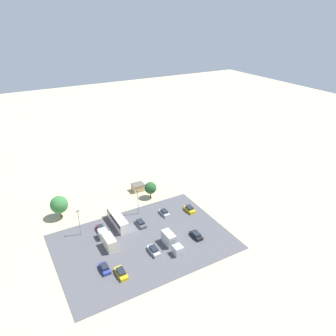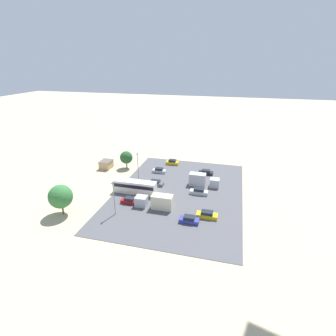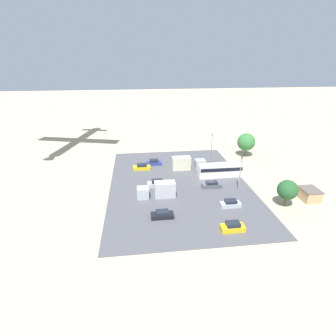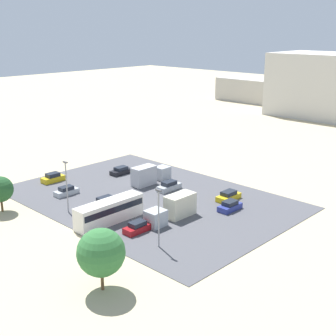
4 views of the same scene
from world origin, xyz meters
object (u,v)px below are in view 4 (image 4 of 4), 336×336
Objects in this scene: parked_car_5 at (138,227)px; parked_truck_0 at (173,209)px; parked_car_7 at (105,202)px; parked_car_2 at (230,206)px; bus at (109,211)px; parked_car_6 at (53,178)px; parked_car_3 at (121,171)px; parked_car_0 at (66,191)px; parked_car_1 at (169,186)px; parked_car_4 at (229,196)px; parked_truck_1 at (149,175)px.

parked_truck_0 is at bearing 86.73° from parked_car_5.
parked_car_2 is at bearing -141.42° from parked_car_7.
parked_car_6 is (-22.24, 4.62, -1.12)m from bus.
parked_car_5 is at bearing 171.72° from parked_car_6.
parked_car_2 reaches higher than parked_car_3.
parked_car_5 is (5.41, 0.60, -1.17)m from bus.
parked_car_0 is 0.99× the size of parked_car_2.
parked_car_3 is at bearing -80.86° from parked_car_0.
parked_car_1 is 13.23m from parked_car_3.
parked_car_2 is at bearing -115.17° from parked_truck_0.
parked_car_7 is 0.51× the size of parked_truck_0.
parked_car_4 is (6.98, 19.61, -1.17)m from bus.
parked_car_2 is at bearing -160.26° from parked_car_6.
parked_truck_0 reaches higher than parked_car_0.
parked_truck_1 is (-15.68, -3.20, 0.93)m from parked_car_4.
parked_car_6 is at bearing -138.96° from parked_truck_1.
parked_car_6 is at bearing -16.69° from parked_car_0.
parked_truck_1 reaches higher than bus.
parked_car_3 is 8.11m from parked_truck_1.
parked_car_1 is at bearing 102.20° from bus.
parked_car_1 is at bearing -148.06° from parked_car_6.
parked_car_0 is 0.46× the size of parked_truck_0.
parked_car_7 is (-12.66, -15.86, -0.02)m from parked_car_4.
parked_car_5 is 0.91× the size of parked_car_7.
bus reaches higher than parked_car_5.
parked_truck_1 is at bearing -138.96° from parked_car_6.
parked_truck_0 is at bearing 64.83° from parked_car_2.
bus is 22.74m from parked_car_6.
parked_truck_0 is at bearing -161.84° from parked_car_7.
parked_car_6 is (-5.49, -11.85, 0.09)m from parked_car_3.
parked_car_7 is at bearing -76.57° from parked_truck_1.
parked_car_4 is 1.12× the size of parked_car_5.
parked_car_5 is 11.52m from parked_car_7.
parked_car_1 reaches higher than parked_car_7.
parked_car_6 reaches higher than parked_car_3.
parked_car_5 is 0.98× the size of parked_car_6.
parked_car_0 is 0.90× the size of parked_car_1.
parked_car_6 is at bearing 65.14° from parked_car_3.
parked_car_5 reaches higher than parked_car_2.
parked_truck_0 is at bearing -43.27° from parked_car_1.
parked_car_1 is at bearing -0.64° from parked_car_2.
parked_car_4 is at bearing -128.59° from parked_car_7.
parked_truck_1 reaches higher than parked_car_6.
parked_car_6 is (-32.09, -11.52, 0.06)m from parked_car_2.
parked_car_7 is at bearing 38.58° from parked_car_2.
parked_car_3 is at bearing -172.46° from parked_car_4.
parked_truck_1 is at bearing 117.93° from bus.
parked_car_4 is (21.45, 17.32, 0.02)m from parked_car_0.
parked_car_4 is at bearing 17.55° from parked_car_1.
parked_car_6 reaches higher than parked_car_4.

